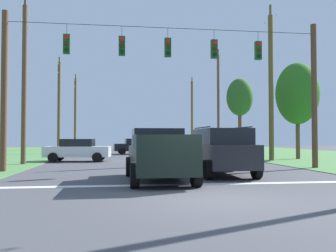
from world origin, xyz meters
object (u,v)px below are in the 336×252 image
at_px(utility_pole_far_right, 218,101).
at_px(utility_pole_distant_right, 59,105).
at_px(distant_car_crossing_white, 78,150).
at_px(distant_car_oncoming, 136,146).
at_px(utility_pole_distant_left, 75,112).
at_px(overhead_signal_span, 168,83).
at_px(tree_roadside_right, 297,94).
at_px(tree_roadside_far_right, 240,98).
at_px(distant_car_far_parked, 221,149).
at_px(utility_pole_near_left, 192,113).
at_px(pickup_truck, 158,155).
at_px(utility_pole_far_left, 24,79).
at_px(suv_black, 221,150).
at_px(utility_pole_mid_right, 271,86).

distance_m(utility_pole_far_right, utility_pole_distant_right, 16.62).
relative_size(distant_car_crossing_white, utility_pole_far_right, 0.40).
relative_size(distant_car_oncoming, utility_pole_far_right, 0.40).
height_order(utility_pole_distant_right, utility_pole_distant_left, utility_pole_distant_left).
relative_size(overhead_signal_span, tree_roadside_right, 2.21).
bearing_deg(tree_roadside_far_right, distant_car_oncoming, -173.74).
bearing_deg(tree_roadside_right, tree_roadside_far_right, 92.59).
relative_size(overhead_signal_span, tree_roadside_far_right, 2.02).
xyz_separation_m(distant_car_far_parked, tree_roadside_right, (5.76, -0.47, 4.10)).
xyz_separation_m(distant_car_crossing_white, utility_pole_near_left, (13.05, 25.32, 4.25)).
xyz_separation_m(utility_pole_far_right, tree_roadside_far_right, (2.08, -0.91, 0.26)).
height_order(distant_car_far_parked, utility_pole_near_left, utility_pole_near_left).
height_order(pickup_truck, distant_car_crossing_white, pickup_truck).
height_order(utility_pole_far_right, utility_pole_far_left, utility_pole_far_right).
height_order(distant_car_crossing_white, tree_roadside_right, tree_roadside_right).
bearing_deg(suv_black, tree_roadside_right, 49.45).
bearing_deg(distant_car_crossing_white, tree_roadside_right, 1.24).
bearing_deg(overhead_signal_span, distant_car_far_parked, 57.90).
bearing_deg(utility_pole_near_left, tree_roadside_right, -83.33).
xyz_separation_m(suv_black, distant_car_far_parked, (3.15, 10.89, -0.27)).
distance_m(utility_pole_far_right, utility_pole_near_left, 12.55).
xyz_separation_m(pickup_truck, utility_pole_near_left, (8.85, 37.03, 4.07)).
distance_m(suv_black, distant_car_far_parked, 11.34).
xyz_separation_m(utility_pole_mid_right, tree_roadside_far_right, (2.19, 12.99, 0.58)).
distance_m(overhead_signal_span, utility_pole_distant_right, 21.46).
height_order(utility_pole_far_right, utility_pole_distant_right, utility_pole_far_right).
xyz_separation_m(distant_car_oncoming, utility_pole_distant_left, (-7.51, 14.44, 4.26)).
bearing_deg(tree_roadside_right, distant_car_oncoming, 138.13).
bearing_deg(utility_pole_near_left, overhead_signal_span, -103.61).
bearing_deg(utility_pole_distant_left, tree_roadside_far_right, -35.57).
bearing_deg(utility_pole_distant_right, overhead_signal_span, -66.97).
relative_size(utility_pole_far_right, utility_pole_distant_right, 1.15).
relative_size(overhead_signal_span, distant_car_oncoming, 3.60).
distance_m(utility_pole_distant_right, utility_pole_distant_left, 12.59).
relative_size(distant_car_crossing_white, utility_pole_mid_right, 0.40).
height_order(distant_car_far_parked, utility_pole_far_left, utility_pole_far_left).
height_order(utility_pole_mid_right, utility_pole_distant_left, utility_pole_mid_right).
bearing_deg(overhead_signal_span, utility_pole_distant_right, 113.03).
bearing_deg(tree_roadside_far_right, utility_pole_far_left, -141.98).
bearing_deg(utility_pole_far_right, pickup_truck, -110.53).
relative_size(overhead_signal_span, utility_pole_mid_right, 1.46).
bearing_deg(overhead_signal_span, tree_roadside_right, 35.03).
relative_size(utility_pole_near_left, tree_roadside_right, 1.42).
height_order(distant_car_crossing_white, distant_car_oncoming, same).
relative_size(distant_car_far_parked, utility_pole_near_left, 0.44).
relative_size(distant_car_oncoming, tree_roadside_right, 0.61).
bearing_deg(utility_pole_mid_right, overhead_signal_span, -142.95).
bearing_deg(distant_car_oncoming, suv_black, -82.86).
bearing_deg(suv_black, distant_car_oncoming, 97.14).
distance_m(distant_car_oncoming, utility_pole_distant_right, 8.89).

